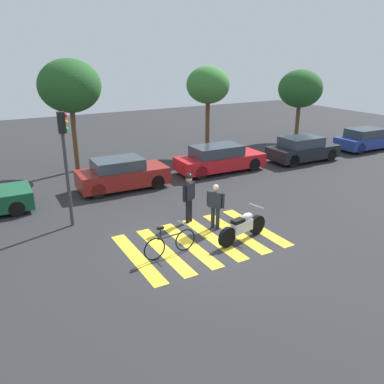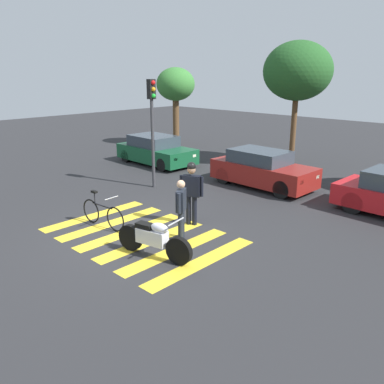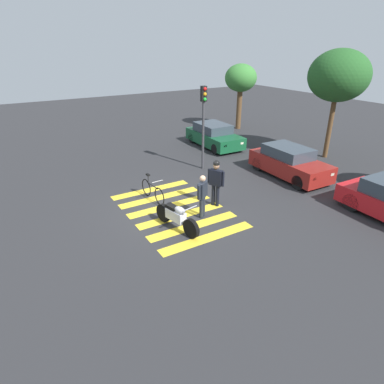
{
  "view_description": "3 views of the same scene",
  "coord_description": "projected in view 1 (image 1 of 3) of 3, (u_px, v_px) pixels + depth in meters",
  "views": [
    {
      "loc": [
        -6.02,
        -9.92,
        5.83
      ],
      "look_at": [
        0.66,
        1.75,
        1.06
      ],
      "focal_mm": 36.76,
      "sensor_mm": 36.0,
      "label": 1
    },
    {
      "loc": [
        7.88,
        -6.24,
        4.29
      ],
      "look_at": [
        0.36,
        1.63,
        0.96
      ],
      "focal_mm": 36.99,
      "sensor_mm": 36.0,
      "label": 2
    },
    {
      "loc": [
        9.85,
        -5.16,
        5.84
      ],
      "look_at": [
        0.19,
        0.62,
        0.7
      ],
      "focal_mm": 30.74,
      "sensor_mm": 36.0,
      "label": 3
    }
  ],
  "objects": [
    {
      "name": "leaning_bicycle",
      "position": [
        170.0,
        243.0,
        11.86
      ],
      "size": [
        1.8,
        0.46,
        1.02
      ],
      "color": "black",
      "rests_on": "ground_plane"
    },
    {
      "name": "officer_on_foot",
      "position": [
        215.0,
        204.0,
        13.51
      ],
      "size": [
        0.43,
        0.56,
        1.62
      ],
      "color": "#1E232D",
      "rests_on": "ground_plane"
    },
    {
      "name": "car_maroon_wagon",
      "position": [
        122.0,
        174.0,
        17.64
      ],
      "size": [
        4.04,
        1.82,
        1.41
      ],
      "color": "black",
      "rests_on": "ground_plane"
    },
    {
      "name": "street_tree_mid",
      "position": [
        70.0,
        86.0,
        19.17
      ],
      "size": [
        3.05,
        3.05,
        5.6
      ],
      "color": "brown",
      "rests_on": "ground_plane"
    },
    {
      "name": "car_red_convertible",
      "position": [
        219.0,
        159.0,
        20.25
      ],
      "size": [
        4.7,
        1.86,
        1.38
      ],
      "color": "black",
      "rests_on": "ground_plane"
    },
    {
      "name": "car_black_suv",
      "position": [
        303.0,
        149.0,
        22.23
      ],
      "size": [
        4.12,
        1.9,
        1.4
      ],
      "color": "black",
      "rests_on": "ground_plane"
    },
    {
      "name": "crosswalk_stripes",
      "position": [
        201.0,
        241.0,
        12.88
      ],
      "size": [
        4.95,
        3.48,
        0.01
      ],
      "color": "yellow",
      "rests_on": "ground_plane"
    },
    {
      "name": "ground_plane",
      "position": [
        201.0,
        241.0,
        12.88
      ],
      "size": [
        60.0,
        60.0,
        0.0
      ],
      "primitive_type": "plane",
      "color": "#2B2B2D"
    },
    {
      "name": "street_tree_far",
      "position": [
        208.0,
        86.0,
        22.98
      ],
      "size": [
        2.54,
        2.54,
        5.14
      ],
      "color": "brown",
      "rests_on": "ground_plane"
    },
    {
      "name": "traffic_light_pole",
      "position": [
        65.0,
        151.0,
        13.17
      ],
      "size": [
        0.34,
        0.26,
        4.02
      ],
      "color": "#38383D",
      "rests_on": "ground_plane"
    },
    {
      "name": "car_blue_hatchback",
      "position": [
        366.0,
        139.0,
        24.85
      ],
      "size": [
        4.05,
        1.81,
        1.36
      ],
      "color": "black",
      "rests_on": "ground_plane"
    },
    {
      "name": "police_motorcycle",
      "position": [
        243.0,
        227.0,
        12.8
      ],
      "size": [
        2.11,
        0.72,
        1.05
      ],
      "color": "black",
      "rests_on": "ground_plane"
    },
    {
      "name": "street_tree_end",
      "position": [
        300.0,
        89.0,
        26.61
      ],
      "size": [
        2.97,
        2.97,
        4.8
      ],
      "color": "brown",
      "rests_on": "ground_plane"
    },
    {
      "name": "officer_by_motorcycle",
      "position": [
        189.0,
        194.0,
        13.97
      ],
      "size": [
        0.62,
        0.42,
        1.87
      ],
      "color": "black",
      "rests_on": "ground_plane"
    }
  ]
}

